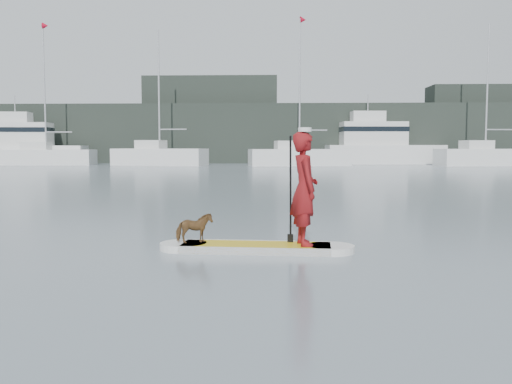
{
  "coord_description": "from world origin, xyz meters",
  "views": [
    {
      "loc": [
        -2.89,
        -6.97,
        1.77
      ],
      "look_at": [
        -3.25,
        2.53,
        1.0
      ],
      "focal_mm": 40.0,
      "sensor_mm": 36.0,
      "label": 1
    }
  ],
  "objects_px": {
    "paddler": "(304,189)",
    "dog": "(194,228)",
    "sailboat_c": "(159,155)",
    "motor_yacht_b": "(27,145)",
    "sailboat_e": "(484,156)",
    "motor_yacht_a": "(379,145)",
    "paddleboard": "(256,247)",
    "sailboat_d": "(298,155)",
    "sailboat_b": "(46,155)"
  },
  "relations": [
    {
      "from": "paddler",
      "to": "dog",
      "type": "height_order",
      "value": "paddler"
    },
    {
      "from": "sailboat_c",
      "to": "paddler",
      "type": "bearing_deg",
      "value": -63.46
    },
    {
      "from": "sailboat_c",
      "to": "motor_yacht_b",
      "type": "bearing_deg",
      "value": -179.19
    },
    {
      "from": "dog",
      "to": "sailboat_e",
      "type": "height_order",
      "value": "sailboat_e"
    },
    {
      "from": "dog",
      "to": "motor_yacht_a",
      "type": "distance_m",
      "value": 47.69
    },
    {
      "from": "dog",
      "to": "motor_yacht_b",
      "type": "relative_size",
      "value": 0.06
    },
    {
      "from": "paddleboard",
      "to": "sailboat_e",
      "type": "distance_m",
      "value": 45.89
    },
    {
      "from": "paddleboard",
      "to": "sailboat_e",
      "type": "bearing_deg",
      "value": 69.68
    },
    {
      "from": "motor_yacht_a",
      "to": "sailboat_c",
      "type": "bearing_deg",
      "value": -171.55
    },
    {
      "from": "dog",
      "to": "sailboat_d",
      "type": "height_order",
      "value": "sailboat_d"
    },
    {
      "from": "paddleboard",
      "to": "motor_yacht_b",
      "type": "height_order",
      "value": "motor_yacht_b"
    },
    {
      "from": "sailboat_c",
      "to": "sailboat_e",
      "type": "distance_m",
      "value": 29.11
    },
    {
      "from": "paddleboard",
      "to": "sailboat_d",
      "type": "bearing_deg",
      "value": 90.69
    },
    {
      "from": "motor_yacht_a",
      "to": "motor_yacht_b",
      "type": "distance_m",
      "value": 33.91
    },
    {
      "from": "sailboat_c",
      "to": "motor_yacht_a",
      "type": "relative_size",
      "value": 1.06
    },
    {
      "from": "paddleboard",
      "to": "motor_yacht_a",
      "type": "bearing_deg",
      "value": 81.33
    },
    {
      "from": "dog",
      "to": "sailboat_d",
      "type": "distance_m",
      "value": 41.3
    },
    {
      "from": "sailboat_b",
      "to": "sailboat_d",
      "type": "height_order",
      "value": "sailboat_d"
    },
    {
      "from": "paddler",
      "to": "paddleboard",
      "type": "bearing_deg",
      "value": 74.53
    },
    {
      "from": "sailboat_c",
      "to": "sailboat_e",
      "type": "height_order",
      "value": "sailboat_e"
    },
    {
      "from": "sailboat_e",
      "to": "paddleboard",
      "type": "bearing_deg",
      "value": -123.82
    },
    {
      "from": "paddleboard",
      "to": "motor_yacht_a",
      "type": "height_order",
      "value": "motor_yacht_a"
    },
    {
      "from": "sailboat_c",
      "to": "motor_yacht_b",
      "type": "distance_m",
      "value": 13.5
    },
    {
      "from": "sailboat_e",
      "to": "motor_yacht_b",
      "type": "relative_size",
      "value": 1.21
    },
    {
      "from": "sailboat_d",
      "to": "sailboat_e",
      "type": "relative_size",
      "value": 1.05
    },
    {
      "from": "motor_yacht_b",
      "to": "paddler",
      "type": "bearing_deg",
      "value": -66.77
    },
    {
      "from": "motor_yacht_a",
      "to": "sailboat_d",
      "type": "bearing_deg",
      "value": -151.3
    },
    {
      "from": "paddleboard",
      "to": "dog",
      "type": "height_order",
      "value": "dog"
    },
    {
      "from": "sailboat_c",
      "to": "motor_yacht_a",
      "type": "xyz_separation_m",
      "value": [
        20.62,
        4.56,
        0.99
      ]
    },
    {
      "from": "dog",
      "to": "sailboat_b",
      "type": "relative_size",
      "value": 0.05
    },
    {
      "from": "paddleboard",
      "to": "paddler",
      "type": "height_order",
      "value": "paddler"
    },
    {
      "from": "motor_yacht_a",
      "to": "motor_yacht_b",
      "type": "height_order",
      "value": "motor_yacht_a"
    },
    {
      "from": "sailboat_b",
      "to": "motor_yacht_a",
      "type": "xyz_separation_m",
      "value": [
        31.3,
        3.96,
        0.99
      ]
    },
    {
      "from": "motor_yacht_a",
      "to": "motor_yacht_b",
      "type": "xyz_separation_m",
      "value": [
        -33.84,
        -2.05,
        -0.05
      ]
    },
    {
      "from": "paddler",
      "to": "dog",
      "type": "distance_m",
      "value": 1.99
    },
    {
      "from": "dog",
      "to": "sailboat_c",
      "type": "height_order",
      "value": "sailboat_c"
    },
    {
      "from": "sailboat_d",
      "to": "motor_yacht_a",
      "type": "xyz_separation_m",
      "value": [
        8.01,
        5.15,
        0.96
      ]
    },
    {
      "from": "paddler",
      "to": "motor_yacht_a",
      "type": "bearing_deg",
      "value": -23.18
    },
    {
      "from": "paddleboard",
      "to": "dog",
      "type": "xyz_separation_m",
      "value": [
        -1.06,
        0.07,
        0.31
      ]
    },
    {
      "from": "paddleboard",
      "to": "sailboat_d",
      "type": "distance_m",
      "value": 41.31
    },
    {
      "from": "dog",
      "to": "motor_yacht_b",
      "type": "xyz_separation_m",
      "value": [
        -22.58,
        44.27,
        1.47
      ]
    },
    {
      "from": "sailboat_b",
      "to": "paddler",
      "type": "bearing_deg",
      "value": -63.94
    },
    {
      "from": "motor_yacht_b",
      "to": "sailboat_c",
      "type": "bearing_deg",
      "value": -16.35
    },
    {
      "from": "paddler",
      "to": "motor_yacht_b",
      "type": "distance_m",
      "value": 50.68
    },
    {
      "from": "paddleboard",
      "to": "sailboat_c",
      "type": "bearing_deg",
      "value": 107.71
    },
    {
      "from": "sailboat_d",
      "to": "sailboat_e",
      "type": "distance_m",
      "value": 16.52
    },
    {
      "from": "paddleboard",
      "to": "sailboat_c",
      "type": "distance_m",
      "value": 43.11
    },
    {
      "from": "sailboat_e",
      "to": "sailboat_c",
      "type": "bearing_deg",
      "value": 170.38
    },
    {
      "from": "paddler",
      "to": "sailboat_e",
      "type": "bearing_deg",
      "value": -34.84
    },
    {
      "from": "paddleboard",
      "to": "motor_yacht_a",
      "type": "xyz_separation_m",
      "value": [
        10.21,
        46.38,
        1.83
      ]
    }
  ]
}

